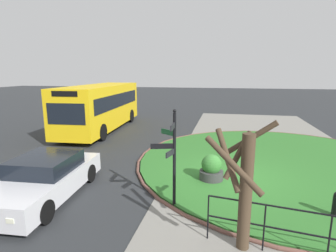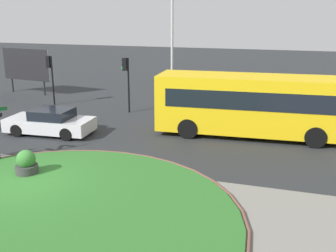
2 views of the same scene
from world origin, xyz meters
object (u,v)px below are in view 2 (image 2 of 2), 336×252
(lamppost_tall, at_px, (172,41))
(billboard_left, at_px, (26,65))
(bus_yellow, at_px, (252,104))
(traffic_light_far, at_px, (50,69))
(car_near_lane, at_px, (50,122))
(planter_near_signpost, at_px, (26,164))
(traffic_light_near, at_px, (126,72))

(lamppost_tall, relative_size, billboard_left, 1.83)
(bus_yellow, bearing_deg, traffic_light_far, -17.18)
(car_near_lane, height_order, planter_near_signpost, car_near_lane)
(car_near_lane, height_order, traffic_light_near, traffic_light_near)
(bus_yellow, distance_m, planter_near_signpost, 10.95)
(lamppost_tall, height_order, planter_near_signpost, lamppost_tall)
(planter_near_signpost, bearing_deg, traffic_light_near, 92.66)
(car_near_lane, relative_size, billboard_left, 1.02)
(car_near_lane, xyz_separation_m, traffic_light_far, (-3.90, 6.01, 1.80))
(car_near_lane, relative_size, lamppost_tall, 0.56)
(lamppost_tall, bearing_deg, traffic_light_far, -173.96)
(car_near_lane, distance_m, billboard_left, 12.00)
(bus_yellow, bearing_deg, lamppost_tall, -40.82)
(car_near_lane, bearing_deg, traffic_light_near, -112.20)
(bus_yellow, relative_size, billboard_left, 2.15)
(traffic_light_near, height_order, lamppost_tall, lamppost_tall)
(traffic_light_near, xyz_separation_m, traffic_light_far, (-5.72, 0.43, -0.08))
(billboard_left, bearing_deg, lamppost_tall, -1.21)
(traffic_light_near, distance_m, planter_near_signpost, 10.85)
(bus_yellow, height_order, billboard_left, billboard_left)
(car_near_lane, xyz_separation_m, traffic_light_near, (1.82, 5.57, 1.89))
(lamppost_tall, relative_size, planter_near_signpost, 8.00)
(traffic_light_near, bearing_deg, bus_yellow, 155.59)
(traffic_light_near, relative_size, lamppost_tall, 0.42)
(bus_yellow, bearing_deg, car_near_lane, 11.87)
(billboard_left, height_order, planter_near_signpost, billboard_left)
(bus_yellow, xyz_separation_m, traffic_light_far, (-13.73, 3.19, 0.77))
(traffic_light_near, xyz_separation_m, lamppost_tall, (2.55, 1.31, 1.85))
(bus_yellow, height_order, traffic_light_near, traffic_light_near)
(car_near_lane, bearing_deg, planter_near_signpost, 110.49)
(car_near_lane, relative_size, planter_near_signpost, 4.47)
(lamppost_tall, distance_m, planter_near_signpost, 12.74)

